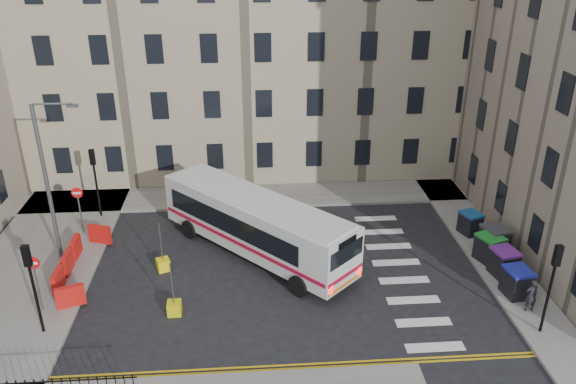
{
  "coord_description": "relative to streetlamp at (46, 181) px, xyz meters",
  "views": [
    {
      "loc": [
        -3.23,
        -23.38,
        15.25
      ],
      "look_at": [
        -1.31,
        2.82,
        3.0
      ],
      "focal_mm": 35.0,
      "sensor_mm": 36.0,
      "label": 1
    }
  ],
  "objects": [
    {
      "name": "terrace_north",
      "position": [
        6.0,
        13.5,
        4.28
      ],
      "size": [
        38.3,
        10.8,
        17.2
      ],
      "color": "gray",
      "rests_on": "ground"
    },
    {
      "name": "pavement_north",
      "position": [
        7.0,
        6.6,
        -4.26
      ],
      "size": [
        36.0,
        3.2,
        0.15
      ],
      "primitive_type": "cube",
      "color": "slate",
      "rests_on": "ground"
    },
    {
      "name": "bus",
      "position": [
        9.97,
        -0.19,
        -2.53
      ],
      "size": [
        9.77,
        10.15,
        3.13
      ],
      "rotation": [
        0.0,
        0.0,
        0.76
      ],
      "color": "silver",
      "rests_on": "ground"
    },
    {
      "name": "traffic_light_sw",
      "position": [
        1.0,
        -6.0,
        -1.47
      ],
      "size": [
        0.28,
        0.22,
        4.1
      ],
      "color": "black",
      "rests_on": "pavement_west"
    },
    {
      "name": "traffic_light_nw",
      "position": [
        1.0,
        4.5,
        -1.47
      ],
      "size": [
        0.28,
        0.22,
        4.1
      ],
      "color": "black",
      "rests_on": "pavement_west"
    },
    {
      "name": "streetlamp",
      "position": [
        0.0,
        0.0,
        0.0
      ],
      "size": [
        0.5,
        0.22,
        8.14
      ],
      "color": "#595B5E",
      "rests_on": "pavement_west"
    },
    {
      "name": "wheelie_bin_e",
      "position": [
        21.69,
        0.87,
        -3.57
      ],
      "size": [
        1.27,
        1.36,
        1.22
      ],
      "rotation": [
        0.0,
        0.0,
        0.34
      ],
      "color": "black",
      "rests_on": "pavement_east"
    },
    {
      "name": "ground",
      "position": [
        13.0,
        -2.0,
        -4.34
      ],
      "size": [
        120.0,
        120.0,
        0.0
      ],
      "primitive_type": "plane",
      "color": "black",
      "rests_on": "ground"
    },
    {
      "name": "no_entry_south",
      "position": [
        0.5,
        -4.5,
        -2.26
      ],
      "size": [
        0.6,
        0.08,
        3.0
      ],
      "color": "#595B5E",
      "rests_on": "pavement_west"
    },
    {
      "name": "pavement_west",
      "position": [
        -1.0,
        -1.0,
        -4.26
      ],
      "size": [
        6.0,
        22.0,
        0.15
      ],
      "primitive_type": "cube",
      "color": "slate",
      "rests_on": "ground"
    },
    {
      "name": "pedestrian",
      "position": [
        21.75,
        -6.1,
        -3.4
      ],
      "size": [
        0.61,
        0.44,
        1.57
      ],
      "primitive_type": "imported",
      "rotation": [
        0.0,
        0.0,
        3.25
      ],
      "color": "black",
      "rests_on": "pavement_east"
    },
    {
      "name": "wheelie_bin_d",
      "position": [
        22.15,
        -1.22,
        -3.46
      ],
      "size": [
        1.42,
        1.55,
        1.45
      ],
      "rotation": [
        0.0,
        0.0,
        0.24
      ],
      "color": "black",
      "rests_on": "pavement_east"
    },
    {
      "name": "roadworks_barriers",
      "position": [
        1.16,
        -1.5,
        -3.69
      ],
      "size": [
        1.66,
        6.26,
        1.0
      ],
      "color": "red",
      "rests_on": "pavement_west"
    },
    {
      "name": "bollard_yellow",
      "position": [
        5.35,
        -1.42,
        -4.04
      ],
      "size": [
        0.78,
        0.78,
        0.6
      ],
      "primitive_type": "cube",
      "rotation": [
        0.0,
        0.0,
        0.37
      ],
      "color": "yellow",
      "rests_on": "ground"
    },
    {
      "name": "no_entry_north",
      "position": [
        0.5,
        2.5,
        -2.26
      ],
      "size": [
        0.6,
        0.08,
        3.0
      ],
      "color": "#595B5E",
      "rests_on": "pavement_west"
    },
    {
      "name": "bollard_chevron",
      "position": [
        6.29,
        -5.02,
        -4.04
      ],
      "size": [
        0.61,
        0.61,
        0.6
      ],
      "primitive_type": "cube",
      "rotation": [
        0.0,
        0.0,
        0.02
      ],
      "color": "#C0BC0B",
      "rests_on": "ground"
    },
    {
      "name": "traffic_light_east",
      "position": [
        21.6,
        -7.5,
        -1.47
      ],
      "size": [
        0.28,
        0.22,
        4.1
      ],
      "color": "black",
      "rests_on": "pavement_east"
    },
    {
      "name": "pavement_east",
      "position": [
        22.0,
        2.0,
        -4.26
      ],
      "size": [
        2.4,
        26.0,
        0.15
      ],
      "primitive_type": "cube",
      "color": "slate",
      "rests_on": "ground"
    },
    {
      "name": "wheelie_bin_a",
      "position": [
        21.67,
        -4.92,
        -3.51
      ],
      "size": [
        1.21,
        1.35,
        1.34
      ],
      "rotation": [
        0.0,
        0.0,
        0.14
      ],
      "color": "black",
      "rests_on": "pavement_east"
    },
    {
      "name": "wheelie_bin_b",
      "position": [
        21.78,
        -3.27,
        -3.5
      ],
      "size": [
        1.3,
        1.42,
        1.35
      ],
      "rotation": [
        0.0,
        0.0,
        0.21
      ],
      "color": "black",
      "rests_on": "pavement_east"
    },
    {
      "name": "wheelie_bin_c",
      "position": [
        21.61,
        -1.92,
        -3.49
      ],
      "size": [
        1.46,
        1.55,
        1.37
      ],
      "rotation": [
        0.0,
        0.0,
        0.38
      ],
      "color": "black",
      "rests_on": "pavement_east"
    }
  ]
}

